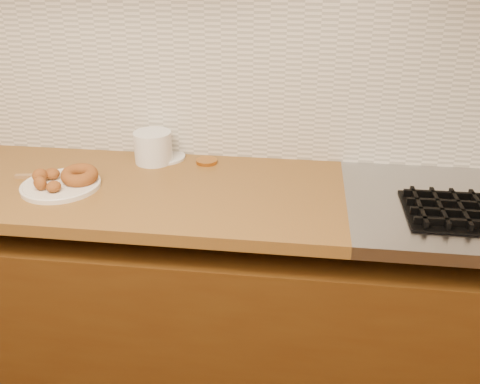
{
  "coord_description": "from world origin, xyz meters",
  "views": [
    {
      "loc": [
        0.35,
        0.2,
        1.62
      ],
      "look_at": [
        0.17,
        1.61,
        0.93
      ],
      "focal_mm": 38.0,
      "sensor_mm": 36.0,
      "label": 1
    }
  ],
  "objects": [
    {
      "name": "wall_back",
      "position": [
        0.0,
        2.0,
        1.35
      ],
      "size": [
        4.0,
        0.02,
        2.7
      ],
      "primitive_type": "cube",
      "color": "#C8B498",
      "rests_on": "ground"
    },
    {
      "name": "base_cabinet",
      "position": [
        0.0,
        1.69,
        0.39
      ],
      "size": [
        3.6,
        0.6,
        0.77
      ],
      "primitive_type": "cube",
      "color": "#4B2C0D",
      "rests_on": "floor"
    },
    {
      "name": "butcher_block",
      "position": [
        -0.65,
        1.69,
        0.88
      ],
      "size": [
        2.3,
        0.62,
        0.04
      ],
      "primitive_type": "cube",
      "color": "brown",
      "rests_on": "base_cabinet"
    },
    {
      "name": "backsplash",
      "position": [
        0.0,
        1.99,
        1.2
      ],
      "size": [
        3.6,
        0.02,
        0.6
      ],
      "primitive_type": "cube",
      "color": "silver",
      "rests_on": "wall_back"
    },
    {
      "name": "donut_plate",
      "position": [
        -0.43,
        1.63,
        0.91
      ],
      "size": [
        0.26,
        0.26,
        0.01
      ],
      "primitive_type": "cylinder",
      "color": "white",
      "rests_on": "butcher_block"
    },
    {
      "name": "ring_donut",
      "position": [
        -0.37,
        1.66,
        0.94
      ],
      "size": [
        0.17,
        0.17,
        0.05
      ],
      "primitive_type": "torus",
      "rotation": [
        0.1,
        0.0,
        0.59
      ],
      "color": "#915720",
      "rests_on": "donut_plate"
    },
    {
      "name": "fried_dough_chunks",
      "position": [
        -0.47,
        1.62,
        0.94
      ],
      "size": [
        0.13,
        0.15,
        0.05
      ],
      "color": "#915720",
      "rests_on": "donut_plate"
    },
    {
      "name": "plastic_tub",
      "position": [
        -0.19,
        1.89,
        0.96
      ],
      "size": [
        0.17,
        0.17,
        0.11
      ],
      "primitive_type": "cylinder",
      "rotation": [
        0.0,
        0.0,
        -0.29
      ],
      "color": "white",
      "rests_on": "butcher_block"
    },
    {
      "name": "tub_lid",
      "position": [
        -0.15,
        1.93,
        0.9
      ],
      "size": [
        0.18,
        0.18,
        0.01
      ],
      "primitive_type": "cylinder",
      "rotation": [
        0.0,
        0.0,
        -0.27
      ],
      "color": "white",
      "rests_on": "butcher_block"
    },
    {
      "name": "brass_jar_lid",
      "position": [
        0.01,
        1.9,
        0.91
      ],
      "size": [
        0.09,
        0.09,
        0.01
      ],
      "primitive_type": "cylinder",
      "rotation": [
        0.0,
        0.0,
        0.24
      ],
      "color": "#BB7A31",
      "rests_on": "butcher_block"
    },
    {
      "name": "wooden_utensil",
      "position": [
        -0.54,
        1.7,
        0.91
      ],
      "size": [
        0.15,
        0.04,
        0.01
      ],
      "primitive_type": "cube",
      "rotation": [
        0.0,
        0.0,
        0.17
      ],
      "color": "olive",
      "rests_on": "butcher_block"
    }
  ]
}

